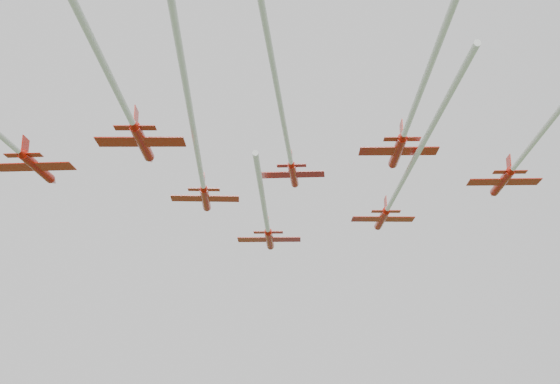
# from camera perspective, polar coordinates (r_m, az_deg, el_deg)

# --- Properties ---
(jet_lead) EXTENTS (9.92, 46.27, 2.94)m
(jet_lead) POSITION_cam_1_polar(r_m,az_deg,el_deg) (113.60, -0.96, -2.42)
(jet_lead) COLOR red
(jet_row2_left) EXTENTS (11.75, 60.28, 2.87)m
(jet_row2_left) POSITION_cam_1_polar(r_m,az_deg,el_deg) (96.55, -5.90, 2.00)
(jet_row2_left) COLOR red
(jet_row2_right) EXTENTS (9.65, 57.21, 2.59)m
(jet_row2_right) POSITION_cam_1_polar(r_m,az_deg,el_deg) (96.13, 8.66, 0.25)
(jet_row2_right) COLOR red
(jet_row3_mid) EXTENTS (7.86, 62.50, 2.36)m
(jet_row3_mid) POSITION_cam_1_polar(r_m,az_deg,el_deg) (81.48, 0.27, 5.08)
(jet_row3_mid) COLOR red
(jet_row3_right) EXTENTS (8.77, 58.52, 2.60)m
(jet_row3_right) POSITION_cam_1_polar(r_m,az_deg,el_deg) (85.98, 18.22, 3.69)
(jet_row3_right) COLOR red
(jet_row4_left) EXTENTS (10.15, 70.85, 2.92)m
(jet_row4_left) POSITION_cam_1_polar(r_m,az_deg,el_deg) (71.07, -12.65, 8.89)
(jet_row4_left) COLOR red
(jet_row4_right) EXTENTS (8.59, 63.64, 2.54)m
(jet_row4_right) POSITION_cam_1_polar(r_m,az_deg,el_deg) (70.14, 10.41, 7.71)
(jet_row4_right) COLOR red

